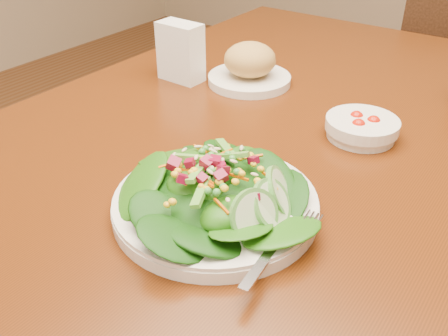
# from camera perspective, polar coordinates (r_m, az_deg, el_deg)

# --- Properties ---
(dining_table) EXTENTS (0.90, 1.40, 0.75)m
(dining_table) POSITION_cam_1_polar(r_m,az_deg,el_deg) (0.98, 4.95, 0.02)
(dining_table) COLOR #4D2007
(dining_table) RESTS_ON ground_plane
(chair_far) EXTENTS (0.50, 0.50, 0.88)m
(chair_far) POSITION_cam_1_polar(r_m,az_deg,el_deg) (1.99, 24.22, 8.64)
(chair_far) COLOR #492715
(chair_far) RESTS_ON ground_plane
(salad_plate) EXTENTS (0.28, 0.28, 0.08)m
(salad_plate) POSITION_cam_1_polar(r_m,az_deg,el_deg) (0.67, -0.33, -3.20)
(salad_plate) COLOR white
(salad_plate) RESTS_ON dining_table
(bread_plate) EXTENTS (0.18, 0.18, 0.09)m
(bread_plate) POSITION_cam_1_polar(r_m,az_deg,el_deg) (1.08, 2.95, 11.43)
(bread_plate) COLOR white
(bread_plate) RESTS_ON dining_table
(tomato_bowl) EXTENTS (0.13, 0.13, 0.04)m
(tomato_bowl) POSITION_cam_1_polar(r_m,az_deg,el_deg) (0.89, 15.46, 4.47)
(tomato_bowl) COLOR white
(tomato_bowl) RESTS_ON dining_table
(napkin_holder) EXTENTS (0.10, 0.06, 0.12)m
(napkin_holder) POSITION_cam_1_polar(r_m,az_deg,el_deg) (1.09, -4.99, 13.25)
(napkin_holder) COLOR white
(napkin_holder) RESTS_ON dining_table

